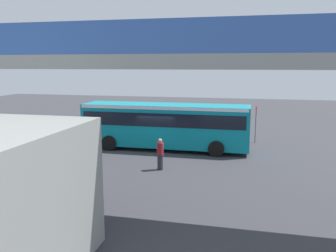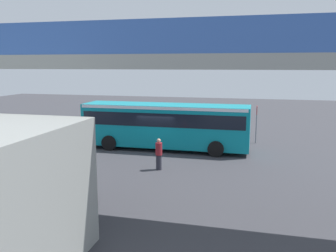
{
  "view_description": "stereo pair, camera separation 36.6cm",
  "coord_description": "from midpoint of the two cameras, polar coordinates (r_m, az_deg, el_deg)",
  "views": [
    {
      "loc": [
        -6.04,
        23.08,
        5.85
      ],
      "look_at": [
        -0.47,
        -0.75,
        1.6
      ],
      "focal_mm": 37.88,
      "sensor_mm": 36.0,
      "label": 1
    },
    {
      "loc": [
        -6.4,
        22.99,
        5.85
      ],
      "look_at": [
        -0.47,
        -0.75,
        1.6
      ],
      "focal_mm": 37.88,
      "sensor_mm": 36.0,
      "label": 2
    }
  ],
  "objects": [
    {
      "name": "city_bus",
      "position": [
        24.56,
        -0.88,
        0.56
      ],
      "size": [
        11.54,
        2.85,
        3.15
      ],
      "color": "#0C8493",
      "rests_on": "ground"
    },
    {
      "name": "lane_dash_centre",
      "position": [
        28.67,
        -8.03,
        -2.01
      ],
      "size": [
        2.0,
        0.2,
        0.01
      ],
      "primitive_type": "cube",
      "color": "silver",
      "rests_on": "ground"
    },
    {
      "name": "lane_dash_leftmost",
      "position": [
        26.87,
        8.11,
        -2.81
      ],
      "size": [
        2.0,
        0.2,
        0.01
      ],
      "primitive_type": "cube",
      "color": "silver",
      "rests_on": "ground"
    },
    {
      "name": "bicycle_blue",
      "position": [
        26.02,
        -23.4,
        -3.12
      ],
      "size": [
        1.77,
        0.44,
        0.96
      ],
      "color": "black",
      "rests_on": "ground"
    },
    {
      "name": "lane_dash_left",
      "position": [
        27.5,
        -0.22,
        -2.43
      ],
      "size": [
        2.0,
        0.2,
        0.01
      ],
      "primitive_type": "cube",
      "color": "silver",
      "rests_on": "ground"
    },
    {
      "name": "pedestrian_overpass",
      "position": [
        13.95,
        -13.47,
        7.87
      ],
      "size": [
        26.62,
        2.6,
        7.3
      ],
      "color": "gray",
      "rests_on": "ground"
    },
    {
      "name": "pedestrian",
      "position": [
        19.92,
        -1.79,
        -4.59
      ],
      "size": [
        0.38,
        0.38,
        1.79
      ],
      "color": "#2D2D38",
      "rests_on": "ground"
    },
    {
      "name": "traffic_sign",
      "position": [
        27.3,
        13.59,
        1.23
      ],
      "size": [
        0.08,
        0.6,
        2.8
      ],
      "color": "slate",
      "rests_on": "ground"
    },
    {
      "name": "ground",
      "position": [
        24.57,
        -1.9,
        -3.93
      ],
      "size": [
        80.0,
        80.0,
        0.0
      ],
      "primitive_type": "plane",
      "color": "#38383D"
    }
  ]
}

